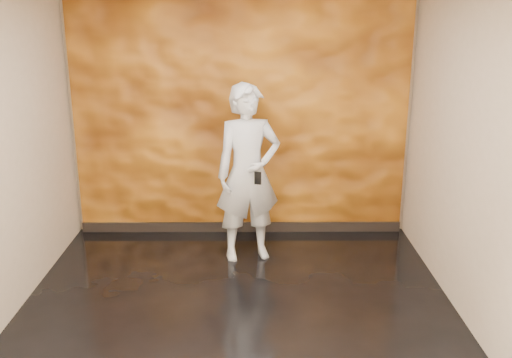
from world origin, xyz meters
name	(u,v)px	position (x,y,z in m)	size (l,w,h in m)	color
room	(236,162)	(0.00, 0.00, 1.40)	(4.02, 4.02, 2.81)	black
feature_wall	(241,120)	(0.00, 1.96, 1.38)	(3.90, 0.06, 2.75)	orange
baseboard	(241,227)	(0.00, 1.92, 0.06)	(3.90, 0.04, 0.12)	black
man	(248,173)	(0.09, 1.19, 0.96)	(0.70, 0.46, 1.91)	#9398A2
phone	(258,178)	(0.19, 0.91, 0.99)	(0.07, 0.01, 0.13)	black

